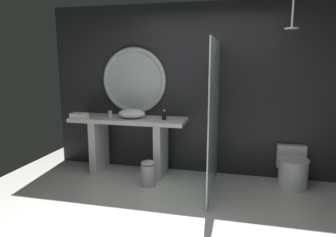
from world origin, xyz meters
TOP-DOWN VIEW (x-y plane):
  - ground_plane at (0.00, 0.00)m, footprint 5.76×5.76m
  - back_wall_panel at (0.00, 1.90)m, footprint 4.80×0.10m
  - vanity_counter at (-1.04, 1.54)m, footprint 1.78×0.59m
  - vessel_sink at (-0.98, 1.52)m, footprint 0.42×0.35m
  - tumbler_cup at (-1.34, 1.52)m, footprint 0.06×0.06m
  - soap_dispenser at (-0.47, 1.52)m, footprint 0.07×0.07m
  - round_wall_mirror at (-1.04, 1.81)m, footprint 1.05×0.07m
  - shower_glass_panel at (0.29, 1.17)m, footprint 0.02×1.35m
  - rain_shower_head at (1.20, 1.31)m, footprint 0.17×0.17m
  - toilet at (1.38, 1.60)m, footprint 0.41×0.57m
  - waste_bin at (-0.60, 1.10)m, footprint 0.20×0.20m
  - folded_hand_towel at (-1.77, 1.34)m, footprint 0.24×0.18m

SIDE VIEW (x-z plane):
  - ground_plane at x=0.00m, z-range 0.00..0.00m
  - waste_bin at x=-0.60m, z-range 0.00..0.37m
  - toilet at x=1.38m, z-range -0.02..0.52m
  - vanity_counter at x=-1.04m, z-range 0.15..1.04m
  - folded_hand_towel at x=-1.77m, z-range 0.88..0.96m
  - tumbler_cup at x=-1.34m, z-range 0.88..0.98m
  - soap_dispenser at x=-0.47m, z-range 0.88..1.03m
  - vessel_sink at x=-0.98m, z-range 0.84..1.07m
  - shower_glass_panel at x=0.29m, z-range 0.00..2.01m
  - back_wall_panel at x=0.00m, z-range 0.00..2.60m
  - round_wall_mirror at x=-1.04m, z-range 0.91..1.96m
  - rain_shower_head at x=1.20m, z-range 1.99..2.37m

